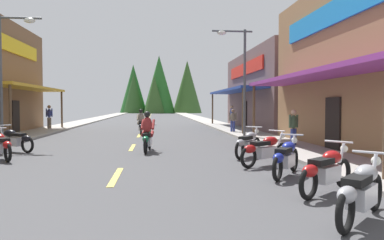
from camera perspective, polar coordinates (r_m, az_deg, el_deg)
The scene contains 21 objects.
ground at distance 34.93m, azimuth -7.35°, elevation -0.72°, with size 10.79×97.57×0.10m, color #424244.
sidewalk_left at distance 35.73m, azimuth -17.96°, elevation -0.57°, with size 2.37×97.57×0.12m, color #9E9991.
sidewalk_right at distance 35.36m, azimuth 3.37°, elevation -0.49°, with size 2.37×97.57×0.12m, color #9E9991.
centerline_dashes at distance 39.51m, azimuth -7.16°, elevation -0.29°, with size 0.16×75.10×0.01m.
storefront_right_far at distance 28.67m, azimuth 14.69°, elevation 4.47°, with size 8.29×13.45×5.81m.
streetlamp_left at distance 17.98m, azimuth -26.99°, elevation 8.45°, with size 2.19×0.30×5.74m.
streetlamp_right at distance 19.82m, azimuth 7.34°, elevation 8.32°, with size 2.19×0.30×5.88m.
motorcycle_parked_right_0 at distance 6.17m, azimuth 25.20°, elevation -10.05°, with size 1.62×1.54×1.04m.
motorcycle_parked_right_1 at distance 7.83m, azimuth 20.49°, elevation -7.38°, with size 1.75×1.40×1.04m.
motorcycle_parked_right_2 at distance 9.41m, azimuth 14.65°, elevation -5.70°, with size 1.33×1.80×1.04m.
motorcycle_parked_right_3 at distance 10.90m, azimuth 11.51°, elevation -4.58°, with size 1.85×1.24×1.04m.
motorcycle_parked_right_4 at distance 12.65m, azimuth 8.86°, elevation -3.61°, with size 1.37×1.77×1.04m.
motorcycle_parked_left_3 at distance 13.39m, azimuth -27.92°, elevation -3.52°, with size 1.34×1.79×1.04m.
motorcycle_parked_left_4 at distance 15.39m, azimuth -26.33°, elevation -2.77°, with size 1.89×1.18×1.04m.
rider_cruising_lead at distance 13.97m, azimuth -7.05°, elevation -2.35°, with size 0.61×2.14×1.57m.
rider_cruising_trailing at distance 22.66m, azimuth -8.07°, elevation -0.57°, with size 0.60×2.14×1.57m.
pedestrian_by_shop at distance 23.20m, azimuth 6.47°, elevation 0.09°, with size 0.55×0.35×1.56m.
pedestrian_browsing at distance 28.15m, azimuth -21.65°, elevation 0.67°, with size 0.53×0.38×1.81m.
pedestrian_waiting at distance 15.69m, azimuth 15.75°, elevation -0.89°, with size 0.50×0.41×1.62m.
pedestrian_strolling at distance 29.07m, azimuth 6.29°, elevation 0.84°, with size 0.27×0.57×1.79m.
treeline_backdrop at distance 86.11m, azimuth -5.36°, elevation 5.08°, with size 19.41×10.33×13.59m.
Camera 1 is at (1.01, -1.09, 1.79)m, focal length 33.74 mm.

